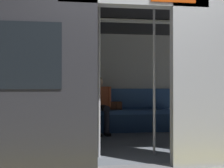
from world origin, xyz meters
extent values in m
plane|color=gray|center=(0.00, 0.00, 0.00)|extent=(60.00, 60.00, 0.00)
cube|color=#ADAFB5|center=(-0.91, 0.02, 1.08)|extent=(0.91, 0.12, 2.16)
cube|color=black|center=(-0.91, 0.03, 1.34)|extent=(0.50, 0.02, 0.55)
cube|color=black|center=(1.42, 0.09, 1.34)|extent=(1.10, 0.02, 0.76)
cube|color=black|center=(0.00, -1.39, 2.22)|extent=(6.40, 2.94, 0.12)
cube|color=slate|center=(0.00, -1.39, 0.00)|extent=(6.08, 2.78, 0.01)
cube|color=silver|center=(0.00, -2.78, 1.08)|extent=(6.08, 0.10, 2.16)
cube|color=#38609E|center=(0.00, -2.72, 0.70)|extent=(3.52, 0.06, 0.45)
cube|color=white|center=(0.00, -1.39, 2.13)|extent=(4.48, 0.16, 0.03)
cube|color=gray|center=(0.00, 0.00, 0.01)|extent=(0.91, 0.19, 0.01)
cube|color=#38609E|center=(0.00, -2.50, 0.43)|extent=(2.69, 0.44, 0.09)
cube|color=navy|center=(0.00, -2.30, 0.19)|extent=(2.69, 0.04, 0.38)
cube|color=#CC5933|center=(0.27, -2.48, 0.72)|extent=(0.41, 0.27, 0.50)
sphere|color=beige|center=(0.27, -2.48, 1.07)|extent=(0.21, 0.21, 0.21)
sphere|color=#997F59|center=(0.27, -2.49, 1.10)|extent=(0.19, 0.19, 0.19)
cylinder|color=#CC5933|center=(0.03, -2.48, 0.75)|extent=(0.08, 0.08, 0.44)
cylinder|color=#CC5933|center=(0.50, -2.42, 0.75)|extent=(0.08, 0.08, 0.44)
cylinder|color=#2D2D38|center=(0.15, -2.29, 0.52)|extent=(0.19, 0.42, 0.14)
cylinder|color=#2D2D38|center=(0.33, -2.27, 0.52)|extent=(0.19, 0.42, 0.14)
cylinder|color=#2D2D38|center=(0.12, -2.10, 0.26)|extent=(0.10, 0.10, 0.43)
cylinder|color=#2D2D38|center=(0.30, -2.07, 0.26)|extent=(0.10, 0.10, 0.43)
cube|color=black|center=(0.11, -2.05, 0.03)|extent=(0.13, 0.23, 0.06)
cube|color=black|center=(0.29, -2.02, 0.03)|extent=(0.13, 0.23, 0.06)
cube|color=brown|center=(-0.12, -2.53, 0.56)|extent=(0.26, 0.14, 0.17)
cube|color=#472718|center=(-0.12, -2.45, 0.55)|extent=(0.02, 0.01, 0.14)
cube|color=silver|center=(0.69, -2.49, 0.49)|extent=(0.24, 0.27, 0.03)
cylinder|color=silver|center=(0.39, -0.52, 1.07)|extent=(0.04, 0.04, 2.14)
cylinder|color=silver|center=(-0.39, -0.53, 1.07)|extent=(0.04, 0.04, 2.14)
camera|label=1|loc=(0.67, 3.11, 1.00)|focal=42.00mm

